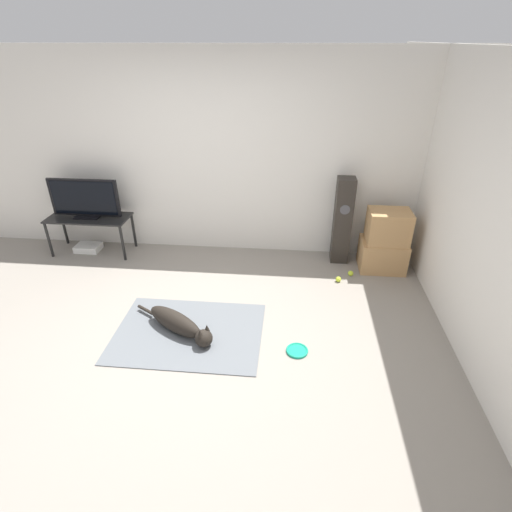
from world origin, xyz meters
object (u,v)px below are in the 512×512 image
Objects in this scene: cardboard_box_upper at (388,227)px; tennis_ball_by_boxes at (338,279)px; tennis_ball_near_speaker at (351,273)px; frisbee at (297,351)px; floor_speaker at (342,221)px; tv at (85,199)px; dog at (179,324)px; game_console at (88,248)px; tv_stand at (89,221)px; cardboard_box_lower at (382,255)px.

tennis_ball_by_boxes is at bearing -147.17° from cardboard_box_upper.
cardboard_box_upper is at bearing 27.53° from tennis_ball_near_speaker.
frisbee is 0.19× the size of floor_speaker.
frisbee is 3.39m from tv.
tennis_ball_by_boxes is at bearing 34.09° from dog.
tv is 3.40m from tennis_ball_by_boxes.
cardboard_box_upper reaches higher than tennis_ball_by_boxes.
floor_speaker is at bearing 44.54° from dog.
cardboard_box_upper reaches higher than tennis_ball_near_speaker.
game_console is (-3.55, 0.34, 0.01)m from tennis_ball_near_speaker.
tennis_ball_by_boxes is (3.28, -0.48, -0.42)m from tv_stand.
tv reaches higher than tennis_ball_by_boxes.
game_console is (-3.44, -0.06, -0.52)m from floor_speaker.
dog is 2.73m from cardboard_box_upper.
cardboard_box_lower is at bearing -18.36° from floor_speaker.
frisbee is 0.37× the size of cardboard_box_lower.
tv is (0.00, 0.00, 0.32)m from tv_stand.
floor_speaker is 3.34m from tv.
dog is 2.37m from game_console.
tennis_ball_near_speaker is (0.16, 0.16, 0.00)m from tennis_ball_by_boxes.
floor_speaker is at bearing 1.21° from tv.
game_console is (-3.97, 0.12, -0.54)m from cardboard_box_upper.
cardboard_box_lower is (2.22, 1.51, 0.08)m from dog.
tennis_ball_near_speaker is (0.12, -0.40, -0.53)m from floor_speaker.
cardboard_box_upper is at bearing 32.83° from tennis_ball_by_boxes.
cardboard_box_upper reaches higher than tv_stand.
cardboard_box_upper is at bearing -1.75° from game_console.
tv_stand is at bearing 135.37° from dog.
tennis_ball_by_boxes is at bearing 69.04° from frisbee.
floor_speaker reaches higher than game_console.
cardboard_box_lower reaches higher than tennis_ball_near_speaker.
game_console reaches higher than tennis_ball_by_boxes.
dog is at bearing -43.05° from game_console.
tennis_ball_by_boxes and tennis_ball_near_speaker have the same top height.
tv is (-2.79, 1.77, 0.75)m from frisbee.
dog is 2.43m from floor_speaker.
tv_stand reaches higher than dog.
game_console is at bearing 175.47° from tv.
cardboard_box_upper is 7.53× the size of tennis_ball_near_speaker.
dog is at bearing -135.46° from floor_speaker.
floor_speaker is 3.44× the size of game_console.
cardboard_box_lower is 0.52× the size of tv_stand.
tennis_ball_near_speaker is (1.82, 1.28, -0.08)m from dog.
cardboard_box_upper reaches higher than cardboard_box_lower.
floor_speaker is 0.67m from tennis_ball_near_speaker.
tennis_ball_by_boxes is at bearing -8.41° from tv.
cardboard_box_lower is at bearing 136.84° from cardboard_box_upper.
tennis_ball_near_speaker is at bearing 43.78° from tennis_ball_by_boxes.
floor_speaker is 3.48m from game_console.
floor_speaker is at bearing 1.04° from game_console.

